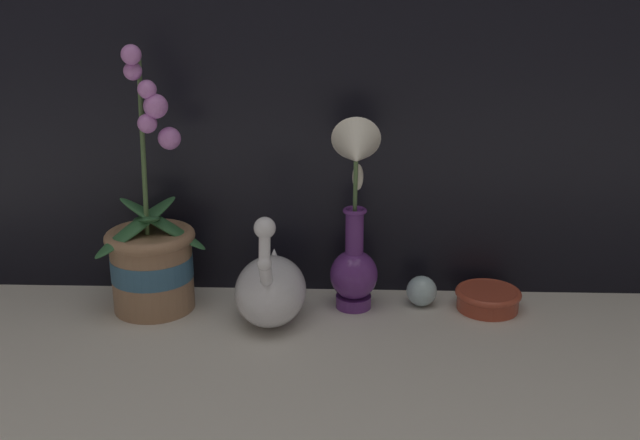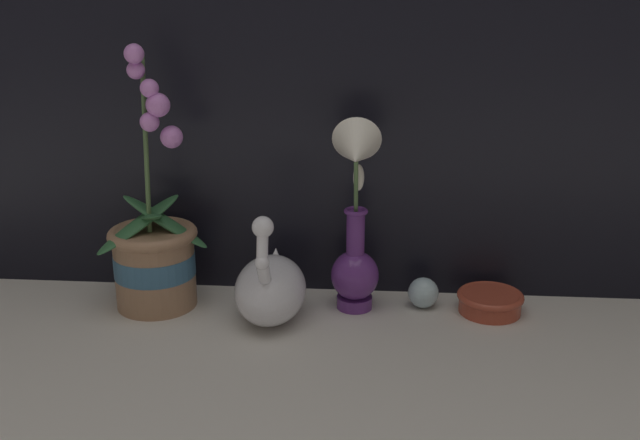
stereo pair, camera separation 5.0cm
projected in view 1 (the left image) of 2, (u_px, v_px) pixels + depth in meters
The scene contains 6 objects.
ground_plane at pixel (320, 349), 1.16m from camera, with size 2.80×2.80×0.00m, color beige.
orchid_potted_plant at pixel (152, 255), 1.27m from camera, with size 0.19×0.19×0.45m.
swan_figurine at pixel (271, 287), 1.24m from camera, with size 0.12×0.19×0.20m.
blue_vase at pixel (355, 229), 1.24m from camera, with size 0.08×0.13×0.34m.
glass_sphere at pixel (422, 291), 1.30m from camera, with size 0.05×0.05×0.05m.
amber_dish at pixel (488, 298), 1.29m from camera, with size 0.11×0.11×0.04m.
Camera 1 is at (0.04, -1.03, 0.56)m, focal length 42.00 mm.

